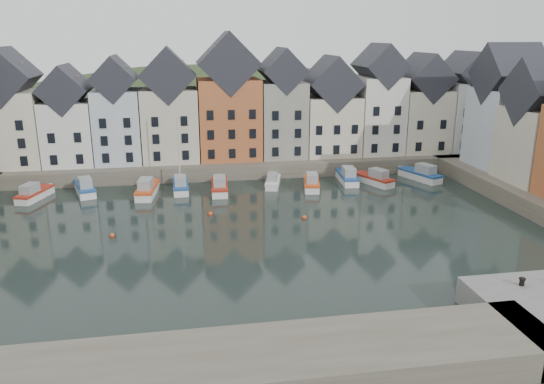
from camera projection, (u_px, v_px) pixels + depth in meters
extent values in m
plane|color=black|center=(256.00, 239.00, 51.98)|extent=(260.00, 260.00, 0.00)
cube|color=#534D3F|center=(228.00, 161.00, 80.03)|extent=(90.00, 16.00, 2.00)
cube|color=#534D3F|center=(133.00, 379.00, 29.29)|extent=(50.00, 6.00, 2.00)
ellipsoid|color=#28361B|center=(219.00, 222.00, 110.02)|extent=(153.60, 70.40, 64.00)
sphere|color=black|center=(140.00, 96.00, 95.36)|extent=(5.77, 5.77, 5.77)
sphere|color=black|center=(333.00, 90.00, 111.07)|extent=(5.27, 5.27, 5.27)
sphere|color=black|center=(375.00, 94.00, 106.08)|extent=(5.07, 5.07, 5.07)
sphere|color=black|center=(288.00, 95.00, 104.20)|extent=(5.01, 5.01, 5.01)
sphere|color=black|center=(10.00, 106.00, 97.49)|extent=(3.94, 3.94, 3.94)
sphere|color=black|center=(349.00, 90.00, 111.18)|extent=(5.21, 5.21, 5.21)
sphere|color=black|center=(224.00, 92.00, 105.33)|extent=(5.45, 5.45, 5.45)
sphere|color=black|center=(415.00, 100.00, 101.67)|extent=(4.49, 4.49, 4.49)
cube|color=beige|center=(14.00, 129.00, 71.71)|extent=(7.67, 8.00, 10.07)
cube|color=black|center=(6.00, 76.00, 69.73)|extent=(7.67, 8.16, 7.67)
cube|color=silver|center=(70.00, 132.00, 73.09)|extent=(6.56, 8.00, 8.61)
cube|color=black|center=(66.00, 89.00, 71.40)|extent=(6.56, 8.16, 6.56)
cube|color=silver|center=(119.00, 126.00, 73.95)|extent=(6.20, 8.00, 10.02)
cube|color=black|center=(115.00, 78.00, 72.08)|extent=(6.20, 8.16, 6.20)
cube|color=beige|center=(170.00, 124.00, 75.09)|extent=(7.70, 8.00, 10.08)
cube|color=black|center=(168.00, 74.00, 73.11)|extent=(7.70, 8.16, 7.70)
cube|color=#AE5B31|center=(229.00, 119.00, 76.26)|extent=(8.69, 8.00, 11.28)
cube|color=black|center=(228.00, 63.00, 74.04)|extent=(8.69, 8.16, 8.69)
cube|color=gray|center=(281.00, 119.00, 77.58)|extent=(6.43, 8.00, 10.78)
cube|color=black|center=(282.00, 70.00, 75.59)|extent=(6.43, 8.16, 6.43)
cube|color=beige|center=(329.00, 125.00, 79.08)|extent=(7.88, 8.00, 8.56)
cube|color=black|center=(331.00, 83.00, 77.30)|extent=(7.88, 8.16, 7.88)
cube|color=silver|center=(377.00, 115.00, 79.88)|extent=(6.50, 8.00, 11.27)
cube|color=black|center=(380.00, 66.00, 77.81)|extent=(6.50, 8.16, 6.50)
cube|color=beige|center=(420.00, 120.00, 81.29)|extent=(7.23, 8.00, 9.32)
cube|color=black|center=(423.00, 77.00, 79.45)|extent=(7.23, 8.16, 7.23)
cube|color=silver|center=(462.00, 116.00, 82.25)|extent=(6.18, 8.00, 10.32)
cube|color=black|center=(466.00, 72.00, 80.34)|extent=(6.18, 8.16, 6.18)
cube|color=silver|center=(504.00, 128.00, 71.11)|extent=(7.47, 8.00, 10.38)
cube|color=black|center=(511.00, 74.00, 69.06)|extent=(7.62, 8.00, 8.00)
cube|color=beige|center=(542.00, 146.00, 63.76)|extent=(8.14, 8.00, 8.89)
sphere|color=#CD4418|center=(210.00, 214.00, 58.85)|extent=(0.50, 0.50, 0.50)
sphere|color=#CD4418|center=(304.00, 218.00, 57.63)|extent=(0.50, 0.50, 0.50)
sphere|color=#CD4418|center=(112.00, 235.00, 52.51)|extent=(0.50, 0.50, 0.50)
cube|color=silver|center=(35.00, 196.00, 64.66)|extent=(3.51, 6.14, 1.08)
cube|color=#A22517|center=(35.00, 191.00, 64.49)|extent=(3.64, 6.28, 0.25)
cube|color=gray|center=(30.00, 189.00, 63.49)|extent=(2.04, 2.66, 1.18)
cube|color=silver|center=(85.00, 191.00, 66.87)|extent=(3.53, 6.52, 1.14)
cube|color=navy|center=(85.00, 186.00, 66.69)|extent=(3.67, 6.67, 0.26)
cube|color=gray|center=(85.00, 183.00, 65.70)|extent=(2.09, 2.80, 1.25)
cube|color=silver|center=(148.00, 192.00, 66.13)|extent=(2.74, 6.78, 1.21)
cube|color=#CD4418|center=(147.00, 187.00, 65.95)|extent=(2.86, 6.92, 0.27)
cube|color=gray|center=(145.00, 184.00, 64.81)|extent=(1.84, 2.80, 1.32)
cube|color=silver|center=(181.00, 188.00, 68.02)|extent=(1.97, 6.11, 1.11)
cube|color=navy|center=(180.00, 183.00, 67.84)|extent=(2.08, 6.23, 0.25)
cube|color=gray|center=(180.00, 181.00, 66.82)|extent=(1.48, 2.46, 1.21)
cylinder|color=silver|center=(178.00, 143.00, 66.96)|extent=(0.14, 0.14, 11.11)
cube|color=silver|center=(220.00, 189.00, 67.52)|extent=(2.30, 6.52, 1.18)
cube|color=#A22517|center=(219.00, 184.00, 67.34)|extent=(2.42, 6.66, 0.27)
cube|color=gray|center=(219.00, 181.00, 66.24)|extent=(1.65, 2.65, 1.28)
cube|color=silver|center=(273.00, 184.00, 70.22)|extent=(2.87, 5.58, 0.98)
cube|color=silver|center=(273.00, 180.00, 70.06)|extent=(2.98, 5.70, 0.22)
cube|color=gray|center=(272.00, 177.00, 69.15)|extent=(1.74, 2.38, 1.07)
cube|color=silver|center=(311.00, 185.00, 69.24)|extent=(3.03, 6.34, 1.12)
cube|color=#CD4418|center=(312.00, 181.00, 69.06)|extent=(3.16, 6.48, 0.25)
cube|color=gray|center=(312.00, 178.00, 68.02)|extent=(1.89, 2.68, 1.22)
cube|color=silver|center=(347.00, 179.00, 72.10)|extent=(2.44, 6.51, 1.17)
cube|color=navy|center=(347.00, 175.00, 71.92)|extent=(2.56, 6.64, 0.27)
cube|color=gray|center=(349.00, 172.00, 70.83)|extent=(1.70, 2.66, 1.27)
cube|color=silver|center=(373.00, 181.00, 71.19)|extent=(4.28, 6.36, 1.13)
cube|color=#A22517|center=(373.00, 177.00, 71.01)|extent=(4.42, 6.52, 0.26)
cube|color=gray|center=(379.00, 174.00, 70.11)|extent=(2.34, 2.84, 1.23)
cube|color=silver|center=(420.00, 177.00, 73.25)|extent=(4.13, 6.84, 1.20)
cube|color=navy|center=(420.00, 172.00, 73.06)|extent=(4.27, 7.00, 0.27)
cube|color=gray|center=(426.00, 169.00, 72.05)|extent=(2.35, 2.99, 1.31)
cylinder|color=black|center=(522.00, 282.00, 37.91)|extent=(0.36, 0.36, 0.50)
cylinder|color=black|center=(523.00, 279.00, 37.83)|extent=(0.48, 0.48, 0.08)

